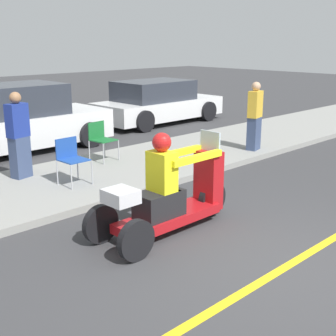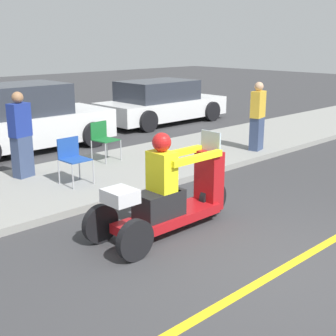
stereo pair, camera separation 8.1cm
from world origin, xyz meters
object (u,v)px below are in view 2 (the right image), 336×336
at_px(spectator_near_curb, 257,118).
at_px(folding_chair_curbside, 72,156).
at_px(motorcycle_trike, 169,197).
at_px(parked_car_lot_center, 22,120).
at_px(spectator_with_child, 21,137).
at_px(parked_car_lot_far, 161,103).
at_px(folding_chair_set_back, 103,137).

distance_m(spectator_near_curb, folding_chair_curbside, 4.61).
distance_m(motorcycle_trike, parked_car_lot_center, 6.15).
height_order(spectator_with_child, spectator_near_curb, spectator_with_child).
bearing_deg(motorcycle_trike, parked_car_lot_center, 81.89).
xyz_separation_m(spectator_with_child, spectator_near_curb, (5.02, -1.70, -0.01)).
bearing_deg(parked_car_lot_far, parked_car_lot_center, -174.00).
distance_m(spectator_near_curb, parked_car_lot_far, 4.91).
xyz_separation_m(parked_car_lot_center, parked_car_lot_far, (5.06, 0.53, -0.10)).
relative_size(motorcycle_trike, parked_car_lot_center, 0.56).
bearing_deg(folding_chair_set_back, spectator_near_curb, -28.42).
height_order(motorcycle_trike, folding_chair_curbside, motorcycle_trike).
height_order(motorcycle_trike, parked_car_lot_center, parked_car_lot_center).
relative_size(spectator_near_curb, parked_car_lot_far, 0.37).
xyz_separation_m(motorcycle_trike, parked_car_lot_far, (5.93, 6.62, 0.14)).
relative_size(spectator_with_child, parked_car_lot_far, 0.37).
distance_m(spectator_with_child, folding_chair_set_back, 1.88).
relative_size(motorcycle_trike, spectator_with_child, 1.48).
xyz_separation_m(spectator_with_child, parked_car_lot_center, (1.26, 2.50, -0.14)).
bearing_deg(folding_chair_set_back, spectator_with_child, -179.56).
bearing_deg(folding_chair_set_back, folding_chair_curbside, -144.28).
relative_size(spectator_near_curb, parked_car_lot_center, 0.37).
xyz_separation_m(folding_chair_curbside, parked_car_lot_center, (0.79, 3.48, 0.13)).
relative_size(folding_chair_curbside, parked_car_lot_far, 0.19).
bearing_deg(spectator_near_curb, spectator_with_child, 161.32).
bearing_deg(parked_car_lot_center, folding_chair_curbside, -102.80).
bearing_deg(folding_chair_curbside, parked_car_lot_far, 34.46).
bearing_deg(spectator_near_curb, motorcycle_trike, -157.74).
xyz_separation_m(spectator_with_child, parked_car_lot_far, (6.32, 3.03, -0.24)).
height_order(motorcycle_trike, spectator_near_curb, spectator_near_curb).
bearing_deg(spectator_with_child, parked_car_lot_far, 25.63).
height_order(spectator_with_child, folding_chair_set_back, spectator_with_child).
height_order(folding_chair_curbside, parked_car_lot_far, parked_car_lot_far).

